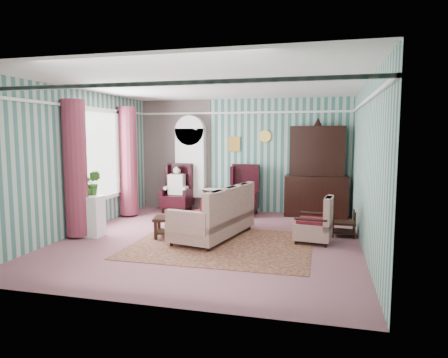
% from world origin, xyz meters
% --- Properties ---
extents(floor, '(6.00, 6.00, 0.00)m').
position_xyz_m(floor, '(0.00, 0.00, 0.00)').
color(floor, '#94565F').
rests_on(floor, ground).
extents(room_shell, '(5.53, 6.02, 2.91)m').
position_xyz_m(room_shell, '(-0.62, 0.18, 2.01)').
color(room_shell, '#386760').
rests_on(room_shell, ground).
extents(bookcase, '(0.80, 0.28, 2.24)m').
position_xyz_m(bookcase, '(-1.35, 2.84, 1.12)').
color(bookcase, silver).
rests_on(bookcase, floor).
extents(dresser_hutch, '(1.50, 0.56, 2.36)m').
position_xyz_m(dresser_hutch, '(1.90, 2.72, 1.18)').
color(dresser_hutch, black).
rests_on(dresser_hutch, floor).
extents(wingback_left, '(0.76, 0.80, 1.25)m').
position_xyz_m(wingback_left, '(-1.60, 2.45, 0.62)').
color(wingback_left, black).
rests_on(wingback_left, floor).
extents(wingback_right, '(0.76, 0.80, 1.25)m').
position_xyz_m(wingback_right, '(0.15, 2.45, 0.62)').
color(wingback_right, black).
rests_on(wingback_right, floor).
extents(seated_woman, '(0.44, 0.40, 1.18)m').
position_xyz_m(seated_woman, '(-1.60, 2.45, 0.59)').
color(seated_woman, silver).
rests_on(seated_woman, floor).
extents(round_side_table, '(0.50, 0.50, 0.60)m').
position_xyz_m(round_side_table, '(-0.70, 2.60, 0.30)').
color(round_side_table, black).
rests_on(round_side_table, floor).
extents(nest_table, '(0.45, 0.38, 0.54)m').
position_xyz_m(nest_table, '(2.47, 0.90, 0.27)').
color(nest_table, black).
rests_on(nest_table, floor).
extents(plant_stand, '(0.55, 0.35, 0.80)m').
position_xyz_m(plant_stand, '(-2.40, -0.30, 0.40)').
color(plant_stand, white).
rests_on(plant_stand, floor).
extents(rug, '(3.20, 2.60, 0.01)m').
position_xyz_m(rug, '(0.30, -0.30, 0.01)').
color(rug, '#521B20').
rests_on(rug, floor).
extents(sofa, '(1.35, 2.19, 1.08)m').
position_xyz_m(sofa, '(0.01, 0.20, 0.54)').
color(sofa, '#C3B197').
rests_on(sofa, floor).
extents(floral_armchair, '(0.88, 0.81, 1.06)m').
position_xyz_m(floral_armchair, '(1.90, 0.29, 0.53)').
color(floral_armchair, beige).
rests_on(floral_armchair, floor).
extents(coffee_table, '(1.03, 0.70, 0.41)m').
position_xyz_m(coffee_table, '(-0.64, 0.01, 0.20)').
color(coffee_table, black).
rests_on(coffee_table, floor).
extents(potted_plant_a, '(0.40, 0.35, 0.43)m').
position_xyz_m(potted_plant_a, '(-2.47, -0.34, 1.01)').
color(potted_plant_a, '#1C4E18').
rests_on(potted_plant_a, plant_stand).
extents(potted_plant_b, '(0.29, 0.25, 0.48)m').
position_xyz_m(potted_plant_b, '(-2.35, -0.15, 1.04)').
color(potted_plant_b, '#244D18').
rests_on(potted_plant_b, plant_stand).
extents(potted_plant_c, '(0.25, 0.25, 0.37)m').
position_xyz_m(potted_plant_c, '(-2.47, -0.25, 0.98)').
color(potted_plant_c, '#205219').
rests_on(potted_plant_c, plant_stand).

